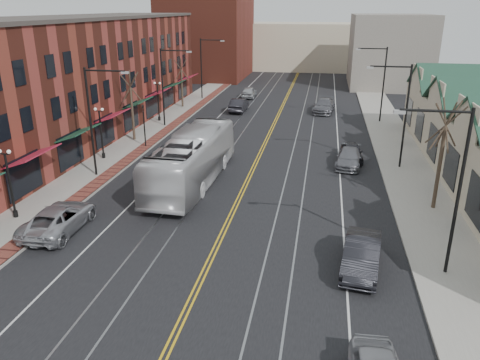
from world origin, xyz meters
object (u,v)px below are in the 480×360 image
at_px(parked_car_b, 362,255).
at_px(parked_car_d, 352,152).
at_px(parked_suv, 59,219).
at_px(parked_car_c, 349,158).
at_px(transit_bus, 192,159).

relative_size(parked_car_b, parked_car_d, 1.15).
relative_size(parked_suv, parked_car_c, 1.19).
bearing_deg(parked_suv, transit_bus, -122.84).
height_order(transit_bus, parked_car_d, transit_bus).
height_order(parked_suv, parked_car_c, parked_suv).
bearing_deg(parked_car_d, parked_car_b, -93.61).
bearing_deg(parked_car_d, transit_bus, -149.23).
distance_m(parked_suv, parked_car_b, 16.85).
distance_m(parked_suv, parked_car_c, 22.45).
bearing_deg(transit_bus, parked_suv, 60.21).
bearing_deg(transit_bus, parked_car_d, -144.62).
relative_size(transit_bus, parked_car_b, 2.76).
height_order(parked_car_b, parked_car_c, parked_car_b).
relative_size(transit_bus, parked_car_c, 2.86).
bearing_deg(parked_car_d, parked_suv, -138.66).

